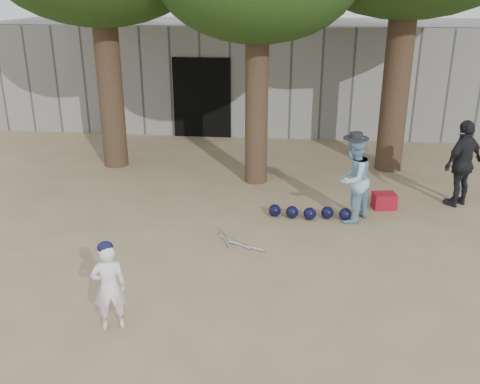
# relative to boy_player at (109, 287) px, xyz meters

# --- Properties ---
(ground) EXTENTS (70.00, 70.00, 0.00)m
(ground) POSITION_rel_boy_player_xyz_m (0.73, 1.39, -0.57)
(ground) COLOR #937C5E
(ground) RESTS_ON ground
(boy_player) EXTENTS (0.49, 0.41, 1.14)m
(boy_player) POSITION_rel_boy_player_xyz_m (0.00, 0.00, 0.00)
(boy_player) COLOR white
(boy_player) RESTS_ON ground
(spectator_blue) EXTENTS (0.92, 0.96, 1.57)m
(spectator_blue) POSITION_rel_boy_player_xyz_m (3.20, 3.65, 0.21)
(spectator_blue) COLOR #88B5D2
(spectator_blue) RESTS_ON ground
(spectator_dark) EXTENTS (1.02, 0.93, 1.68)m
(spectator_dark) POSITION_rel_boy_player_xyz_m (5.34, 4.65, 0.27)
(spectator_dark) COLOR black
(spectator_dark) RESTS_ON ground
(red_bag) EXTENTS (0.47, 0.39, 0.30)m
(red_bag) POSITION_rel_boy_player_xyz_m (3.89, 4.31, -0.42)
(red_bag) COLOR maroon
(red_bag) RESTS_ON ground
(back_building) EXTENTS (16.00, 5.24, 3.00)m
(back_building) POSITION_rel_boy_player_xyz_m (0.73, 11.72, 0.93)
(back_building) COLOR gray
(back_building) RESTS_ON ground
(helmet_row) EXTENTS (1.51, 0.32, 0.23)m
(helmet_row) POSITION_rel_boy_player_xyz_m (2.47, 3.66, -0.46)
(helmet_row) COLOR black
(helmet_row) RESTS_ON ground
(bat_pile) EXTENTS (0.86, 0.76, 0.06)m
(bat_pile) POSITION_rel_boy_player_xyz_m (1.23, 2.49, -0.54)
(bat_pile) COLOR silver
(bat_pile) RESTS_ON ground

